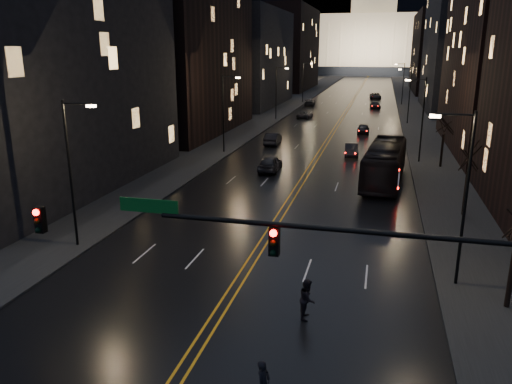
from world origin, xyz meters
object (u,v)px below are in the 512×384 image
Objects in this scene: traffic_signal at (347,262)px; oncoming_car_b at (273,139)px; pedestrian_b at (307,299)px; bus at (385,163)px; receding_car_a at (351,150)px; pedestrian_a at (263,384)px; oncoming_car_a at (270,163)px.

oncoming_car_b is (-12.44, 46.68, -4.33)m from traffic_signal.
pedestrian_b is at bearing 102.20° from oncoming_car_b.
oncoming_car_b is at bearing 104.92° from traffic_signal.
bus reaches higher than oncoming_car_b.
pedestrian_a is (-0.29, -43.10, 0.16)m from receding_car_a.
receding_car_a is at bearing 93.01° from traffic_signal.
oncoming_car_b is 2.49× the size of pedestrian_b.
traffic_signal reaches higher than pedestrian_a.
bus is 11.27m from oncoming_car_a.
pedestrian_a is (7.16, -33.59, 0.07)m from oncoming_car_a.
pedestrian_b is (0.60, 6.18, 0.07)m from pedestrian_a.
traffic_signal is 30.93m from bus.
oncoming_car_a is (-9.65, 32.41, -4.30)m from traffic_signal.
oncoming_car_a is 34.34m from pedestrian_a.
pedestrian_a is (9.95, -47.86, 0.10)m from oncoming_car_b.
bus reaches higher than oncoming_car_a.
oncoming_car_b is at bearing 27.36° from pedestrian_a.
pedestrian_a is (-2.49, -1.18, -4.23)m from traffic_signal.
receding_car_a is 43.10m from pedestrian_a.
receding_car_a is (-3.65, 11.21, -1.10)m from bus.
traffic_signal is 4.02× the size of receding_car_a.
oncoming_car_a is 12.08m from receding_car_a.
pedestrian_a is (-3.93, -31.90, -0.94)m from bus.
bus is at bearing 171.33° from oncoming_car_a.
traffic_signal reaches higher than bus.
oncoming_car_a is at bearing 27.64° from pedestrian_a.
oncoming_car_a reaches higher than oncoming_car_b.
bus is (1.44, 30.72, -3.29)m from traffic_signal.
traffic_signal is at bearing 102.92° from oncoming_car_b.
bus is at bearing 87.31° from traffic_signal.
bus is at bearing -76.27° from receding_car_a.
bus is 6.88× the size of pedestrian_b.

